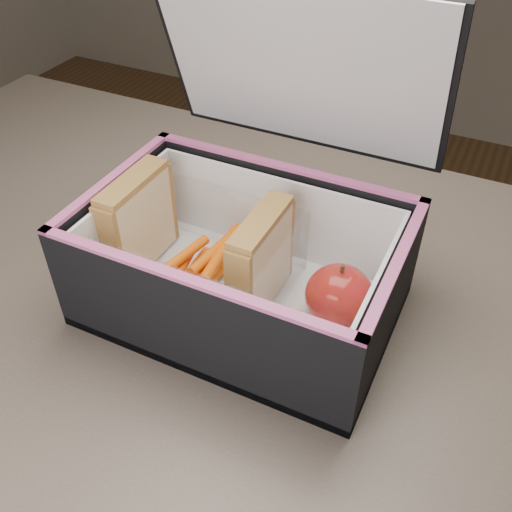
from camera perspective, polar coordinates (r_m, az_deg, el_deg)
The scene contains 8 objects.
kitchen_table at distance 0.65m, azimuth -5.13°, elevation -11.89°, with size 1.20×0.80×0.75m.
lunch_bag at distance 0.55m, azimuth -1.18°, elevation 0.02°, with size 0.30×0.26×0.30m.
plastic_tub at distance 0.58m, azimuth -5.80°, elevation 0.33°, with size 0.19×0.13×0.08m, color white, non-canonical shape.
sandwich_left at distance 0.60m, azimuth -11.69°, elevation 3.41°, with size 0.03×0.09×0.10m.
sandwich_right at distance 0.54m, azimuth 0.51°, elevation -0.50°, with size 0.03×0.09×0.10m.
carrot_sticks at distance 0.59m, azimuth -5.55°, elevation -1.20°, with size 0.06×0.14×0.03m.
paper_napkin at distance 0.56m, azimuth 7.43°, elevation -6.40°, with size 0.08×0.08×0.01m, color white.
red_apple at distance 0.54m, azimuth 8.30°, elevation -3.94°, with size 0.08×0.08×0.07m.
Camera 1 is at (0.23, -0.33, 1.17)m, focal length 40.00 mm.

